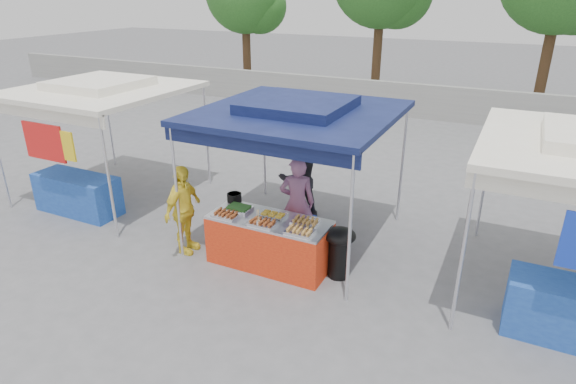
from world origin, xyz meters
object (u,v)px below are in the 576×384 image
at_px(cooking_pot, 234,197).
at_px(wok_burner, 340,248).
at_px(customer_person, 183,210).
at_px(vendor_woman, 297,203).
at_px(helper_man, 299,178).
at_px(vendor_table, 269,242).

relative_size(cooking_pot, wok_burner, 0.30).
distance_m(wok_burner, customer_person, 2.74).
xyz_separation_m(vendor_woman, helper_man, (-0.48, 1.10, 0.00)).
height_order(wok_burner, vendor_woman, vendor_woman).
relative_size(cooking_pot, helper_man, 0.15).
bearing_deg(wok_burner, customer_person, -147.50).
xyz_separation_m(wok_burner, helper_man, (-1.50, 1.71, 0.34)).
distance_m(vendor_table, customer_person, 1.59).
xyz_separation_m(helper_man, customer_person, (-1.19, -2.13, -0.04)).
height_order(cooking_pot, vendor_woman, vendor_woman).
height_order(cooking_pot, customer_person, customer_person).
bearing_deg(helper_man, cooking_pot, 28.61).
bearing_deg(customer_person, vendor_table, -82.64).
height_order(wok_burner, helper_man, helper_man).
bearing_deg(customer_person, vendor_woman, -60.04).
distance_m(cooking_pot, wok_burner, 2.08).
height_order(vendor_table, cooking_pot, cooking_pot).
bearing_deg(vendor_table, cooking_pot, 158.54).
bearing_deg(customer_person, cooking_pot, -50.43).
bearing_deg(customer_person, helper_man, -30.83).
height_order(wok_burner, customer_person, customer_person).
bearing_deg(vendor_woman, cooking_pot, 0.21).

